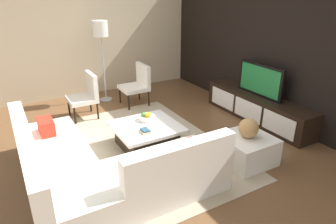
{
  "coord_description": "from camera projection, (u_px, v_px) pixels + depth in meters",
  "views": [
    {
      "loc": [
        3.75,
        -1.72,
        2.4
      ],
      "look_at": [
        -0.09,
        0.48,
        0.53
      ],
      "focal_mm": 32.05,
      "sensor_mm": 36.0,
      "label": 1
    }
  ],
  "objects": [
    {
      "name": "ground_plane",
      "position": [
        144.0,
        151.0,
        4.72
      ],
      "size": [
        14.0,
        14.0,
        0.0
      ],
      "primitive_type": "plane",
      "color": "brown"
    },
    {
      "name": "area_rug",
      "position": [
        141.0,
        148.0,
        4.8
      ],
      "size": [
        3.41,
        2.4,
        0.01
      ],
      "primitive_type": "cube",
      "color": "tan",
      "rests_on": "ground"
    },
    {
      "name": "sectional_couch",
      "position": [
        96.0,
        168.0,
        3.79
      ],
      "size": [
        2.44,
        2.27,
        0.8
      ],
      "color": "white",
      "rests_on": "ground"
    },
    {
      "name": "floor_lamp",
      "position": [
        101.0,
        34.0,
        6.26
      ],
      "size": [
        0.31,
        0.31,
        1.74
      ],
      "color": "#A5A5AA",
      "rests_on": "ground"
    },
    {
      "name": "media_console",
      "position": [
        257.0,
        108.0,
        5.72
      ],
      "size": [
        2.37,
        0.49,
        0.5
      ],
      "color": "black",
      "rests_on": "ground"
    },
    {
      "name": "fruit_bowl",
      "position": [
        147.0,
        117.0,
        4.87
      ],
      "size": [
        0.28,
        0.28,
        0.14
      ],
      "color": "silver",
      "rests_on": "coffee_table"
    },
    {
      "name": "ottoman",
      "position": [
        246.0,
        149.0,
        4.37
      ],
      "size": [
        0.7,
        0.7,
        0.4
      ],
      "primitive_type": "cube",
      "color": "white",
      "rests_on": "ground"
    },
    {
      "name": "television",
      "position": [
        260.0,
        80.0,
        5.51
      ],
      "size": [
        1.03,
        0.06,
        0.6
      ],
      "color": "black",
      "rests_on": "media_console"
    },
    {
      "name": "accent_chair_far",
      "position": [
        138.0,
        82.0,
        6.42
      ],
      "size": [
        0.56,
        0.54,
        0.87
      ],
      "rotation": [
        0.0,
        0.0,
        0.18
      ],
      "color": "black",
      "rests_on": "ground"
    },
    {
      "name": "accent_chair_near",
      "position": [
        86.0,
        93.0,
        5.78
      ],
      "size": [
        0.56,
        0.52,
        0.87
      ],
      "rotation": [
        0.0,
        0.0,
        -0.06
      ],
      "color": "black",
      "rests_on": "ground"
    },
    {
      "name": "feature_wall_back",
      "position": [
        276.0,
        46.0,
        5.42
      ],
      "size": [
        6.4,
        0.12,
        2.8
      ],
      "primitive_type": "cube",
      "color": "black",
      "rests_on": "ground"
    },
    {
      "name": "book_stack",
      "position": [
        145.0,
        131.0,
        4.46
      ],
      "size": [
        0.16,
        0.14,
        0.05
      ],
      "color": "#CCB78C",
      "rests_on": "coffee_table"
    },
    {
      "name": "coffee_table",
      "position": [
        147.0,
        136.0,
        4.77
      ],
      "size": [
        0.95,
        0.99,
        0.38
      ],
      "color": "black",
      "rests_on": "ground"
    },
    {
      "name": "side_wall_left",
      "position": [
        89.0,
        33.0,
        6.82
      ],
      "size": [
        0.12,
        5.2,
        2.8
      ],
      "primitive_type": "cube",
      "color": "beige",
      "rests_on": "ground"
    },
    {
      "name": "decorative_ball",
      "position": [
        249.0,
        128.0,
        4.24
      ],
      "size": [
        0.28,
        0.28,
        0.28
      ],
      "primitive_type": "sphere",
      "color": "#AD8451",
      "rests_on": "ottoman"
    }
  ]
}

